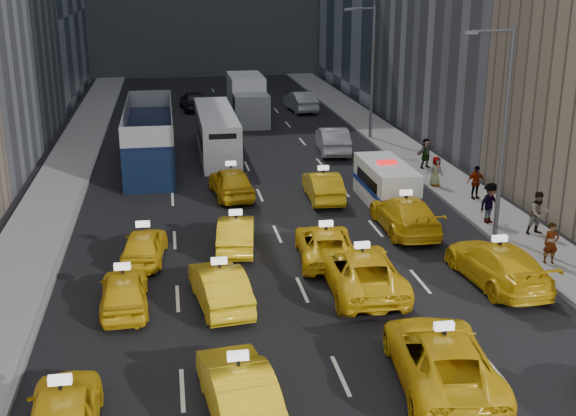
{
  "coord_description": "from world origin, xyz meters",
  "views": [
    {
      "loc": [
        -4.49,
        -15.65,
        10.96
      ],
      "look_at": [
        0.07,
        11.53,
        2.0
      ],
      "focal_mm": 45.0,
      "sensor_mm": 36.0,
      "label": 1
    }
  ],
  "objects_px": {
    "nypd_van": "(386,184)",
    "box_truck": "(247,99)",
    "double_decker": "(150,137)",
    "pedestrian_0": "(551,243)",
    "city_bus": "(216,133)"
  },
  "relations": [
    {
      "from": "nypd_van",
      "to": "box_truck",
      "type": "xyz_separation_m",
      "value": [
        -4.37,
        22.48,
        0.7
      ]
    },
    {
      "from": "double_decker",
      "to": "pedestrian_0",
      "type": "xyz_separation_m",
      "value": [
        15.61,
        -18.68,
        -0.77
      ]
    },
    {
      "from": "city_bus",
      "to": "nypd_van",
      "type": "bearing_deg",
      "value": -57.16
    },
    {
      "from": "double_decker",
      "to": "city_bus",
      "type": "bearing_deg",
      "value": 35.96
    },
    {
      "from": "city_bus",
      "to": "pedestrian_0",
      "type": "distance_m",
      "value": 23.88
    },
    {
      "from": "nypd_van",
      "to": "double_decker",
      "type": "xyz_separation_m",
      "value": [
        -11.65,
        9.73,
        0.74
      ]
    },
    {
      "from": "city_bus",
      "to": "pedestrian_0",
      "type": "bearing_deg",
      "value": -60.56
    },
    {
      "from": "city_bus",
      "to": "box_truck",
      "type": "xyz_separation_m",
      "value": [
        3.17,
        10.5,
        0.34
      ]
    },
    {
      "from": "double_decker",
      "to": "city_bus",
      "type": "relative_size",
      "value": 1.15
    },
    {
      "from": "city_bus",
      "to": "box_truck",
      "type": "height_order",
      "value": "box_truck"
    },
    {
      "from": "double_decker",
      "to": "nypd_van",
      "type": "bearing_deg",
      "value": -32.63
    },
    {
      "from": "nypd_van",
      "to": "double_decker",
      "type": "distance_m",
      "value": 15.2
    },
    {
      "from": "box_truck",
      "to": "pedestrian_0",
      "type": "bearing_deg",
      "value": -82.91
    },
    {
      "from": "nypd_van",
      "to": "pedestrian_0",
      "type": "bearing_deg",
      "value": -67.82
    },
    {
      "from": "double_decker",
      "to": "box_truck",
      "type": "xyz_separation_m",
      "value": [
        7.27,
        12.75,
        -0.04
      ]
    }
  ]
}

